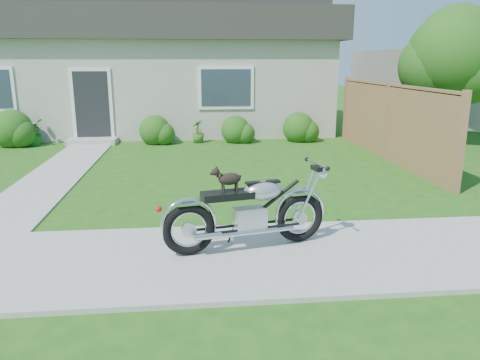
% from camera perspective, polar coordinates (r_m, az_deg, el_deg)
% --- Properties ---
extents(ground, '(80.00, 80.00, 0.00)m').
position_cam_1_polar(ground, '(6.11, -19.35, -9.68)').
color(ground, '#235114').
rests_on(ground, ground).
extents(sidewalk, '(24.00, 2.20, 0.04)m').
position_cam_1_polar(sidewalk, '(6.10, -19.37, -9.51)').
color(sidewalk, '#9E9B93').
rests_on(sidewalk, ground).
extents(walkway, '(1.20, 8.00, 0.03)m').
position_cam_1_polar(walkway, '(11.10, -21.14, 0.95)').
color(walkway, '#9E9B93').
rests_on(walkway, ground).
extents(house, '(12.60, 7.03, 4.50)m').
position_cam_1_polar(house, '(17.48, -10.93, 13.32)').
color(house, beige).
rests_on(house, ground).
extents(fence, '(0.12, 6.62, 1.90)m').
position_cam_1_polar(fence, '(12.27, 17.59, 6.86)').
color(fence, '#A46749').
rests_on(fence, ground).
extents(tree_near, '(2.53, 2.46, 3.77)m').
position_cam_1_polar(tree_near, '(14.66, 24.96, 13.11)').
color(tree_near, '#3D2B1C').
rests_on(tree_near, ground).
extents(tree_far, '(2.79, 2.75, 4.22)m').
position_cam_1_polar(tree_far, '(17.78, 25.31, 14.03)').
color(tree_far, '#3D2B1C').
rests_on(tree_far, ground).
extents(shrub_row, '(10.75, 1.14, 1.14)m').
position_cam_1_polar(shrub_row, '(14.24, -14.79, 5.90)').
color(shrub_row, '#245215').
rests_on(shrub_row, ground).
extents(potted_plant_left, '(0.73, 0.80, 0.75)m').
position_cam_1_polar(potted_plant_left, '(14.85, -23.96, 5.28)').
color(potted_plant_left, '#19601A').
rests_on(potted_plant_left, ground).
extents(potted_plant_right, '(0.52, 0.52, 0.68)m').
position_cam_1_polar(potted_plant_right, '(14.13, -5.13, 5.92)').
color(potted_plant_right, '#366B1D').
rests_on(potted_plant_right, ground).
extents(motorcycle_with_dog, '(2.20, 0.77, 1.09)m').
position_cam_1_polar(motorcycle_with_dog, '(5.99, 1.24, -3.83)').
color(motorcycle_with_dog, black).
rests_on(motorcycle_with_dog, sidewalk).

